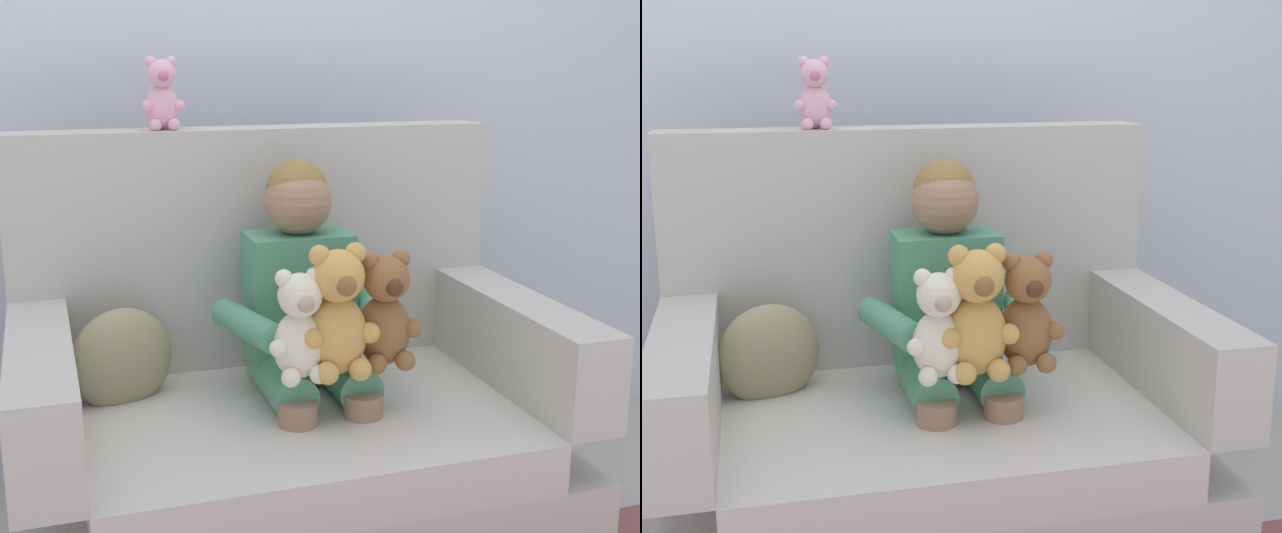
{
  "view_description": "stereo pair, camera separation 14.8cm",
  "coord_description": "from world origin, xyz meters",
  "views": [
    {
      "loc": [
        -0.56,
        -1.94,
        1.29
      ],
      "look_at": [
        0.05,
        -0.05,
        0.8
      ],
      "focal_mm": 49.3,
      "sensor_mm": 36.0,
      "label": 1
    },
    {
      "loc": [
        -0.42,
        -1.98,
        1.29
      ],
      "look_at": [
        0.05,
        -0.05,
        0.8
      ],
      "focal_mm": 49.3,
      "sensor_mm": 36.0,
      "label": 2
    }
  ],
  "objects": [
    {
      "name": "armchair",
      "position": [
        0.0,
        0.05,
        0.34
      ],
      "size": [
        1.3,
        0.85,
        1.09
      ],
      "color": "#BCB7AD",
      "rests_on": "ground"
    },
    {
      "name": "throw_pillow",
      "position": [
        -0.39,
        0.16,
        0.55
      ],
      "size": [
        0.28,
        0.19,
        0.26
      ],
      "primitive_type": "ellipsoid",
      "rotation": [
        0.0,
        0.0,
        0.28
      ],
      "color": "#998C66",
      "rests_on": "armchair"
    },
    {
      "name": "plush_cream",
      "position": [
        -0.02,
        -0.13,
        0.68
      ],
      "size": [
        0.16,
        0.13,
        0.26
      ],
      "rotation": [
        0.0,
        0.0,
        0.35
      ],
      "color": "silver",
      "rests_on": "armchair"
    },
    {
      "name": "plush_pink_on_backrest",
      "position": [
        -0.24,
        0.35,
        1.18
      ],
      "size": [
        0.11,
        0.09,
        0.19
      ],
      "rotation": [
        0.0,
        0.0,
        0.26
      ],
      "color": "#EAA8BC",
      "rests_on": "armchair"
    },
    {
      "name": "seated_child",
      "position": [
        0.05,
        0.06,
        0.66
      ],
      "size": [
        0.45,
        0.39,
        0.82
      ],
      "rotation": [
        0.0,
        0.0,
        -0.13
      ],
      "color": "#4C9370",
      "rests_on": "armchair"
    },
    {
      "name": "plush_honey",
      "position": [
        0.07,
        -0.13,
        0.71
      ],
      "size": [
        0.18,
        0.15,
        0.31
      ],
      "rotation": [
        0.0,
        0.0,
        -0.04
      ],
      "color": "gold",
      "rests_on": "armchair"
    },
    {
      "name": "back_wall",
      "position": [
        0.0,
        0.74,
        1.3
      ],
      "size": [
        6.0,
        0.1,
        2.6
      ],
      "primitive_type": "cube",
      "color": "silver",
      "rests_on": "ground"
    },
    {
      "name": "plush_brown",
      "position": [
        0.2,
        -0.11,
        0.69
      ],
      "size": [
        0.17,
        0.14,
        0.28
      ],
      "rotation": [
        0.0,
        0.0,
        0.37
      ],
      "color": "brown",
      "rests_on": "armchair"
    }
  ]
}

